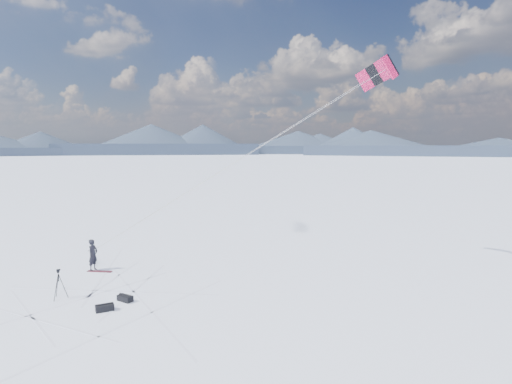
# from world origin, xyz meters

# --- Properties ---
(ground) EXTENTS (1800.00, 1800.00, 0.00)m
(ground) POSITION_xyz_m (0.00, 0.00, 0.00)
(ground) COLOR white
(horizon_hills) EXTENTS (704.00, 704.00, 9.57)m
(horizon_hills) POSITION_xyz_m (-0.00, 0.00, 4.08)
(horizon_hills) COLOR #1F2C3A
(horizon_hills) RESTS_ON ground
(snow_tracks) EXTENTS (17.62, 14.39, 0.01)m
(snow_tracks) POSITION_xyz_m (-0.56, -0.72, 0.00)
(snow_tracks) COLOR silver
(snow_tracks) RESTS_ON ground
(snowkiter) EXTENTS (0.55, 0.73, 1.79)m
(snowkiter) POSITION_xyz_m (-1.16, 4.25, 0.00)
(snowkiter) COLOR black
(snowkiter) RESTS_ON ground
(snowboard) EXTENTS (1.43, 0.32, 0.04)m
(snowboard) POSITION_xyz_m (-0.69, 4.02, 0.02)
(snowboard) COLOR maroon
(snowboard) RESTS_ON ground
(tripod) EXTENTS (0.69, 0.64, 1.40)m
(tripod) POSITION_xyz_m (-0.60, -0.24, 0.90)
(tripod) COLOR black
(tripod) RESTS_ON ground
(gear_bag_a) EXTENTS (0.82, 0.71, 0.34)m
(gear_bag_a) POSITION_xyz_m (2.17, -1.47, 0.15)
(gear_bag_a) COLOR black
(gear_bag_a) RESTS_ON ground
(gear_bag_b) EXTENTS (0.81, 0.65, 0.33)m
(gear_bag_b) POSITION_xyz_m (2.58, -0.27, 0.15)
(gear_bag_b) COLOR black
(gear_bag_b) RESTS_ON ground
(power_kite) EXTENTS (17.13, 5.15, 10.82)m
(power_kite) POSITION_xyz_m (14.78, 6.12, 11.07)
(power_kite) COLOR #CE164C
(power_kite) RESTS_ON ground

